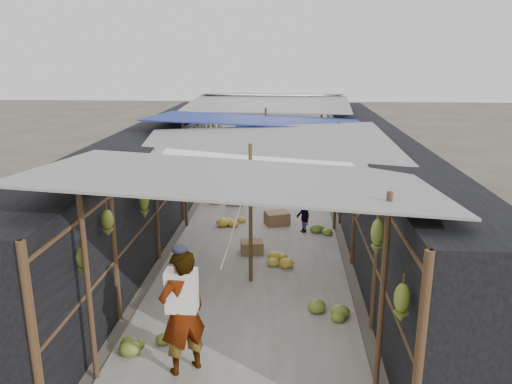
% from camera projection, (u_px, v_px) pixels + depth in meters
% --- Properties ---
extents(ground, '(80.00, 80.00, 0.00)m').
position_uv_depth(ground, '(234.00, 384.00, 6.41)').
color(ground, '#6B6356').
rests_on(ground, ground).
extents(aisle_slab, '(3.60, 16.00, 0.02)m').
position_uv_depth(aisle_slab, '(261.00, 221.00, 12.66)').
color(aisle_slab, '#9E998E').
rests_on(aisle_slab, ground).
extents(stall_left, '(1.40, 15.00, 2.30)m').
position_uv_depth(stall_left, '(154.00, 176.00, 12.52)').
color(stall_left, black).
rests_on(stall_left, ground).
extents(stall_right, '(1.40, 15.00, 2.30)m').
position_uv_depth(stall_right, '(371.00, 179.00, 12.19)').
color(stall_right, black).
rests_on(stall_right, ground).
extents(crate_near, '(0.52, 0.44, 0.28)m').
position_uv_depth(crate_near, '(252.00, 247.00, 10.57)').
color(crate_near, olive).
rests_on(crate_near, ground).
extents(crate_mid, '(0.68, 0.61, 0.34)m').
position_uv_depth(crate_mid, '(277.00, 219.00, 12.33)').
color(crate_mid, olive).
rests_on(crate_mid, ground).
extents(crate_back, '(0.46, 0.38, 0.28)m').
position_uv_depth(crate_back, '(235.00, 201.00, 13.95)').
color(crate_back, olive).
rests_on(crate_back, ground).
extents(black_basin, '(0.59, 0.59, 0.18)m').
position_uv_depth(black_basin, '(299.00, 189.00, 15.29)').
color(black_basin, black).
rests_on(black_basin, ground).
extents(vendor_elderly, '(0.75, 0.72, 1.74)m').
position_uv_depth(vendor_elderly, '(183.00, 313.00, 6.44)').
color(vendor_elderly, white).
rests_on(vendor_elderly, ground).
extents(shopper_blue, '(0.96, 0.84, 1.66)m').
position_uv_depth(shopper_blue, '(253.00, 168.00, 14.77)').
color(shopper_blue, '#1C4D8D').
rests_on(shopper_blue, ground).
extents(vendor_seated, '(0.52, 0.65, 0.88)m').
position_uv_depth(vendor_seated, '(303.00, 215.00, 11.73)').
color(vendor_seated, '#46413D').
rests_on(vendor_seated, ground).
extents(market_canopy, '(5.62, 15.20, 2.77)m').
position_uv_depth(market_canopy, '(263.00, 124.00, 12.37)').
color(market_canopy, brown).
rests_on(market_canopy, ground).
extents(hanging_bananas, '(3.96, 14.14, 0.81)m').
position_uv_depth(hanging_bananas, '(258.00, 161.00, 11.85)').
color(hanging_bananas, olive).
rests_on(hanging_bananas, ground).
extents(floor_bananas, '(3.45, 11.24, 0.34)m').
position_uv_depth(floor_bananas, '(246.00, 231.00, 11.52)').
color(floor_bananas, gold).
rests_on(floor_bananas, ground).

